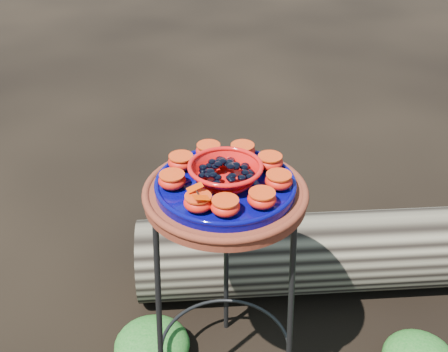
{
  "coord_description": "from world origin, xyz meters",
  "views": [
    {
      "loc": [
        0.02,
        -1.19,
        1.52
      ],
      "look_at": [
        -0.0,
        0.0,
        0.78
      ],
      "focal_mm": 45.0,
      "sensor_mm": 36.0,
      "label": 1
    }
  ],
  "objects_px": {
    "plant_stand": "(225,300)",
    "driftwood_log": "(355,251)",
    "terracotta_saucer": "(225,195)",
    "red_bowl": "(225,174)",
    "cobalt_plate": "(225,186)"
  },
  "relations": [
    {
      "from": "plant_stand",
      "to": "driftwood_log",
      "type": "bearing_deg",
      "value": 43.77
    },
    {
      "from": "terracotta_saucer",
      "to": "driftwood_log",
      "type": "relative_size",
      "value": 0.25
    },
    {
      "from": "plant_stand",
      "to": "driftwood_log",
      "type": "distance_m",
      "value": 0.7
    },
    {
      "from": "plant_stand",
      "to": "terracotta_saucer",
      "type": "bearing_deg",
      "value": 0.0
    },
    {
      "from": "plant_stand",
      "to": "cobalt_plate",
      "type": "bearing_deg",
      "value": 0.0
    },
    {
      "from": "plant_stand",
      "to": "cobalt_plate",
      "type": "relative_size",
      "value": 1.97
    },
    {
      "from": "cobalt_plate",
      "to": "driftwood_log",
      "type": "distance_m",
      "value": 0.89
    },
    {
      "from": "red_bowl",
      "to": "driftwood_log",
      "type": "bearing_deg",
      "value": 43.77
    },
    {
      "from": "plant_stand",
      "to": "cobalt_plate",
      "type": "distance_m",
      "value": 0.4
    },
    {
      "from": "cobalt_plate",
      "to": "terracotta_saucer",
      "type": "bearing_deg",
      "value": 0.0
    },
    {
      "from": "driftwood_log",
      "to": "terracotta_saucer",
      "type": "bearing_deg",
      "value": -136.23
    },
    {
      "from": "red_bowl",
      "to": "driftwood_log",
      "type": "relative_size",
      "value": 0.11
    },
    {
      "from": "terracotta_saucer",
      "to": "red_bowl",
      "type": "xyz_separation_m",
      "value": [
        0.0,
        0.0,
        0.07
      ]
    },
    {
      "from": "terracotta_saucer",
      "to": "red_bowl",
      "type": "bearing_deg",
      "value": 0.0
    },
    {
      "from": "red_bowl",
      "to": "terracotta_saucer",
      "type": "bearing_deg",
      "value": 0.0
    }
  ]
}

